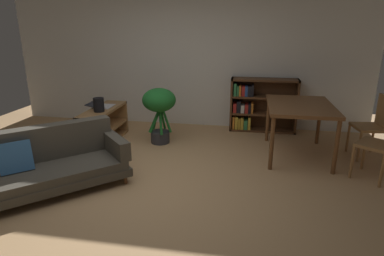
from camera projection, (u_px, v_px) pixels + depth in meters
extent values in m
plane|color=tan|center=(146.00, 185.00, 4.02)|extent=(8.16, 8.16, 0.00)
cube|color=silver|center=(186.00, 55.00, 6.14)|extent=(6.80, 0.10, 2.70)
cylinder|color=brown|center=(125.00, 180.00, 4.05)|extent=(0.04, 0.04, 0.10)
cylinder|color=brown|center=(108.00, 162.00, 4.55)|extent=(0.04, 0.04, 0.10)
cube|color=#474238|center=(40.00, 181.00, 3.79)|extent=(1.97, 1.92, 0.10)
cube|color=#474238|center=(39.00, 173.00, 3.76)|extent=(1.89, 1.85, 0.10)
cube|color=#474238|center=(31.00, 145.00, 3.90)|extent=(1.51, 1.45, 0.43)
cube|color=#474238|center=(115.00, 144.00, 4.20)|extent=(0.60, 0.62, 0.23)
cube|color=#336093|center=(15.00, 157.00, 3.69)|extent=(0.41, 0.41, 0.37)
cube|color=olive|center=(117.00, 116.00, 5.97)|extent=(0.38, 0.04, 0.58)
cube|color=olive|center=(88.00, 137.00, 4.88)|extent=(0.38, 0.04, 0.58)
cube|color=olive|center=(104.00, 128.00, 5.44)|extent=(0.38, 1.16, 0.04)
cube|color=olive|center=(103.00, 110.00, 5.35)|extent=(0.38, 1.20, 0.04)
cube|color=olive|center=(105.00, 141.00, 5.51)|extent=(0.38, 1.16, 0.04)
cube|color=silver|center=(106.00, 106.00, 5.45)|extent=(0.22, 0.34, 0.02)
cube|color=black|center=(94.00, 104.00, 5.47)|extent=(0.21, 0.32, 0.05)
cylinder|color=black|center=(99.00, 105.00, 5.13)|extent=(0.17, 0.17, 0.22)
cylinder|color=slate|center=(98.00, 102.00, 5.11)|extent=(0.09, 0.09, 0.01)
cylinder|color=#333338|center=(160.00, 137.00, 5.45)|extent=(0.31, 0.31, 0.19)
cylinder|color=#1E6B28|center=(165.00, 116.00, 5.32)|extent=(0.22, 0.05, 0.57)
cylinder|color=#1E6B28|center=(162.00, 116.00, 5.42)|extent=(0.08, 0.20, 0.52)
cylinder|color=#1E6B28|center=(156.00, 118.00, 5.42)|extent=(0.17, 0.15, 0.46)
cylinder|color=#1E6B28|center=(155.00, 121.00, 5.34)|extent=(0.20, 0.14, 0.39)
cylinder|color=#1E6B28|center=(160.00, 120.00, 5.26)|extent=(0.12, 0.22, 0.49)
ellipsoid|color=#1E6B28|center=(159.00, 100.00, 5.26)|extent=(0.55, 0.55, 0.38)
cylinder|color=brown|center=(268.00, 120.00, 5.46)|extent=(0.06, 0.06, 0.74)
cylinder|color=brown|center=(272.00, 144.00, 4.35)|extent=(0.06, 0.06, 0.74)
cylinder|color=brown|center=(319.00, 122.00, 5.32)|extent=(0.06, 0.06, 0.74)
cylinder|color=brown|center=(336.00, 148.00, 4.22)|extent=(0.06, 0.06, 0.74)
cube|color=brown|center=(300.00, 106.00, 4.72)|extent=(0.92, 1.27, 0.05)
cylinder|color=olive|center=(359.00, 147.00, 4.65)|extent=(0.04, 0.04, 0.44)
cylinder|color=olive|center=(348.00, 138.00, 5.03)|extent=(0.04, 0.04, 0.44)
cylinder|color=olive|center=(372.00, 138.00, 5.01)|extent=(0.04, 0.04, 0.44)
cube|color=olive|center=(369.00, 127.00, 4.76)|extent=(0.45, 0.48, 0.04)
cylinder|color=olive|center=(352.00, 162.00, 4.15)|extent=(0.04, 0.04, 0.43)
cylinder|color=olive|center=(364.00, 154.00, 4.41)|extent=(0.04, 0.04, 0.43)
cylinder|color=olive|center=(382.00, 171.00, 3.91)|extent=(0.04, 0.04, 0.43)
cube|color=olive|center=(375.00, 145.00, 4.09)|extent=(0.57, 0.58, 0.04)
cube|color=#56351E|center=(231.00, 104.00, 6.05)|extent=(0.04, 0.32, 0.97)
cube|color=#56351E|center=(296.00, 107.00, 5.86)|extent=(0.04, 0.32, 0.97)
cube|color=#56351E|center=(265.00, 80.00, 5.81)|extent=(1.19, 0.32, 0.04)
cube|color=#56351E|center=(262.00, 129.00, 6.10)|extent=(1.19, 0.32, 0.04)
cube|color=#56351E|center=(263.00, 103.00, 6.09)|extent=(1.16, 0.04, 0.97)
cube|color=#56351E|center=(263.00, 113.00, 6.00)|extent=(1.16, 0.31, 0.04)
cube|color=#56351E|center=(264.00, 97.00, 5.91)|extent=(1.16, 0.31, 0.04)
cube|color=orange|center=(234.00, 122.00, 6.12)|extent=(0.04, 0.24, 0.23)
cube|color=gold|center=(237.00, 122.00, 6.12)|extent=(0.05, 0.27, 0.23)
cube|color=gold|center=(239.00, 123.00, 6.11)|extent=(0.04, 0.24, 0.20)
cube|color=gold|center=(242.00, 122.00, 6.10)|extent=(0.05, 0.26, 0.21)
cube|color=#337F47|center=(246.00, 124.00, 6.10)|extent=(0.07, 0.25, 0.17)
cube|color=gold|center=(249.00, 122.00, 6.08)|extent=(0.05, 0.24, 0.23)
cube|color=red|center=(235.00, 107.00, 6.03)|extent=(0.06, 0.22, 0.17)
cube|color=black|center=(239.00, 106.00, 6.02)|extent=(0.07, 0.24, 0.21)
cube|color=silver|center=(243.00, 108.00, 6.01)|extent=(0.06, 0.20, 0.14)
cube|color=red|center=(246.00, 108.00, 6.00)|extent=(0.05, 0.25, 0.15)
cube|color=black|center=(250.00, 108.00, 6.00)|extent=(0.05, 0.25, 0.16)
cube|color=orange|center=(252.00, 108.00, 5.97)|extent=(0.04, 0.20, 0.18)
cube|color=#337F47|center=(235.00, 89.00, 5.94)|extent=(0.05, 0.26, 0.22)
cube|color=#337F47|center=(238.00, 90.00, 5.92)|extent=(0.04, 0.21, 0.18)
cube|color=orange|center=(240.00, 90.00, 5.93)|extent=(0.03, 0.26, 0.19)
cube|color=red|center=(243.00, 91.00, 5.91)|extent=(0.06, 0.22, 0.18)
cube|color=#2D5199|center=(246.00, 91.00, 5.90)|extent=(0.05, 0.21, 0.18)
cube|color=black|center=(250.00, 91.00, 5.90)|extent=(0.06, 0.25, 0.18)
cube|color=black|center=(253.00, 90.00, 5.88)|extent=(0.03, 0.24, 0.21)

